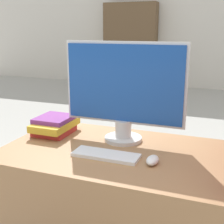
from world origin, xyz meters
TOP-DOWN VIEW (x-y plane):
  - wall_back at (0.00, 6.25)m, footprint 12.00×0.06m
  - desk at (0.00, 0.34)m, footprint 1.11×0.69m
  - monitor at (-0.01, 0.49)m, footprint 0.65×0.20m
  - keyboard at (-0.01, 0.25)m, footprint 0.32×0.11m
  - mouse at (0.21, 0.25)m, footprint 0.05×0.09m
  - book_stack at (-0.41, 0.46)m, footprint 0.19×0.27m
  - bookshelf_far at (-1.74, 6.01)m, footprint 1.22×0.32m

SIDE VIEW (x-z plane):
  - desk at x=0.00m, z-range 0.00..0.74m
  - keyboard at x=-0.01m, z-range 0.74..0.76m
  - mouse at x=0.21m, z-range 0.74..0.78m
  - book_stack at x=-0.41m, z-range 0.74..0.84m
  - bookshelf_far at x=-1.74m, z-range 0.00..1.88m
  - monitor at x=-0.01m, z-range 0.76..1.28m
  - wall_back at x=0.00m, z-range 0.00..2.80m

